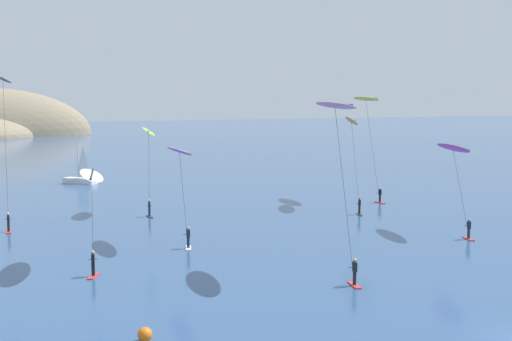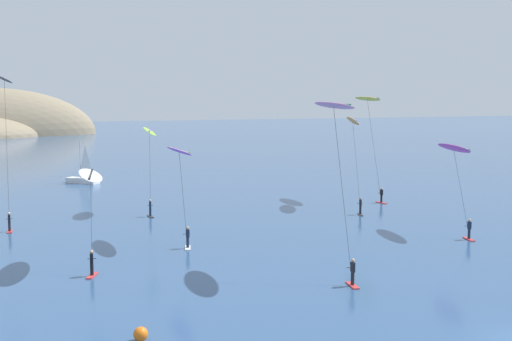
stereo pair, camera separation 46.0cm
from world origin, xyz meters
The scene contains 10 objects.
sailboat_near centered at (-11.10, 66.72, 0.64)m, with size 4.64×5.12×5.70m.
kitesurfer_black centered at (-21.11, 40.27, 12.22)m, with size 1.82×7.79×13.48m.
kitesurfer_lime centered at (-7.91, 40.87, 7.46)m, with size 2.54×5.63×8.61m.
kitesurfer_yellow centered at (16.99, 40.14, 10.57)m, with size 2.13×7.25×11.64m.
kitesurfer_purple centered at (-9.08, 26.56, 6.78)m, with size 1.42×6.11×7.62m.
kitesurfer_pink centered at (-2.26, 14.56, 10.27)m, with size 2.61×7.43×11.23m.
kitesurfer_white centered at (-16.64, 21.87, 5.93)m, with size 2.73×6.34×6.66m.
kitesurfer_orange centered at (12.69, 36.31, 8.31)m, with size 4.31×8.68×9.51m.
kitesurfer_magenta centered at (13.45, 21.44, 6.66)m, with size 2.60×6.88×7.60m.
marker_buoy centered at (-16.75, 7.42, 0.35)m, with size 0.70×0.70×0.70m, color orange.
Camera 2 is at (-23.23, -21.41, 11.37)m, focal length 45.00 mm.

